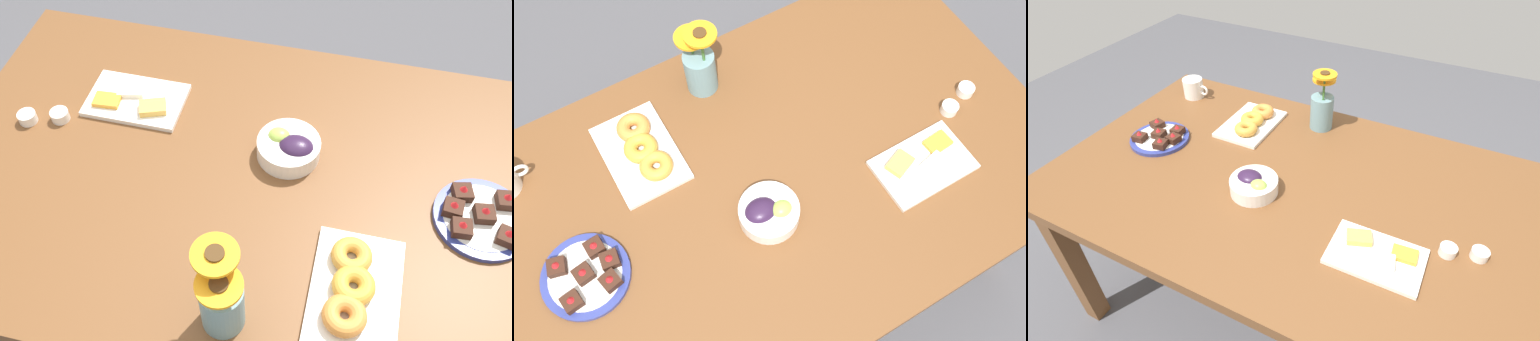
# 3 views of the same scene
# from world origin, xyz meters

# --- Properties ---
(ground_plane) EXTENTS (6.00, 6.00, 0.00)m
(ground_plane) POSITION_xyz_m (0.00, 0.00, 0.00)
(ground_plane) COLOR #4C4C51
(dining_table) EXTENTS (1.60, 1.00, 0.74)m
(dining_table) POSITION_xyz_m (0.00, 0.00, 0.65)
(dining_table) COLOR brown
(dining_table) RESTS_ON ground_plane
(grape_bowl) EXTENTS (0.16, 0.16, 0.07)m
(grape_bowl) POSITION_xyz_m (-0.06, -0.10, 0.77)
(grape_bowl) COLOR white
(grape_bowl) RESTS_ON dining_table
(cheese_platter) EXTENTS (0.26, 0.17, 0.03)m
(cheese_platter) POSITION_xyz_m (0.38, -0.18, 0.75)
(cheese_platter) COLOR white
(cheese_platter) RESTS_ON dining_table
(croissant_platter) EXTENTS (0.19, 0.28, 0.05)m
(croissant_platter) POSITION_xyz_m (-0.27, 0.24, 0.76)
(croissant_platter) COLOR white
(croissant_platter) RESTS_ON dining_table
(jam_cup_honey) EXTENTS (0.05, 0.05, 0.03)m
(jam_cup_honey) POSITION_xyz_m (0.63, -0.05, 0.76)
(jam_cup_honey) COLOR white
(jam_cup_honey) RESTS_ON dining_table
(jam_cup_berry) EXTENTS (0.05, 0.05, 0.03)m
(jam_cup_berry) POSITION_xyz_m (0.55, -0.08, 0.76)
(jam_cup_berry) COLOR white
(jam_cup_berry) RESTS_ON dining_table
(dessert_plate) EXTENTS (0.22, 0.22, 0.05)m
(dessert_plate) POSITION_xyz_m (-0.53, -0.01, 0.75)
(dessert_plate) COLOR navy
(dessert_plate) RESTS_ON dining_table
(flower_vase) EXTENTS (0.11, 0.13, 0.25)m
(flower_vase) POSITION_xyz_m (-0.02, 0.36, 0.83)
(flower_vase) COLOR #6B939E
(flower_vase) RESTS_ON dining_table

